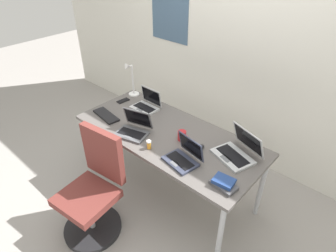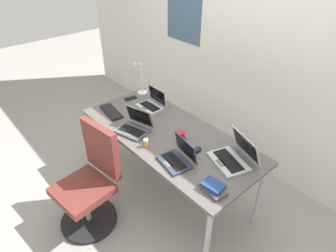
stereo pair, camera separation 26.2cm
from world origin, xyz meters
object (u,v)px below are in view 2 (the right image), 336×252
object	(u,v)px
desk_lamp	(139,78)
pill_bottle	(146,143)
laptop_back_right	(234,157)
cell_phone	(131,98)
laptop_front_left	(134,127)
laptop_front_right	(152,103)
book_stack	(213,188)
coffee_mug	(181,137)
office_chair	(91,187)
external_keyboard	(111,112)
computer_mouse	(197,150)
laptop_by_keyboard	(178,158)

from	to	relation	value
desk_lamp	pill_bottle	distance (m)	1.01
laptop_back_right	cell_phone	xyz separation A→B (m)	(-1.42, -0.01, -0.04)
laptop_front_left	laptop_front_right	bearing A→B (deg)	120.42
book_stack	coffee_mug	xyz separation A→B (m)	(-0.59, 0.24, 0.02)
desk_lamp	office_chair	size ratio (longest dim) A/B	0.41
laptop_back_right	laptop_front_right	bearing A→B (deg)	177.19
book_stack	external_keyboard	bearing A→B (deg)	178.67
laptop_back_right	office_chair	xyz separation A→B (m)	(-0.84, -0.89, -0.39)
computer_mouse	pill_bottle	world-z (taller)	pill_bottle
laptop_front_right	cell_phone	distance (m)	0.31
computer_mouse	cell_phone	world-z (taller)	computer_mouse
external_keyboard	computer_mouse	bearing A→B (deg)	19.40
laptop_by_keyboard	coffee_mug	size ratio (longest dim) A/B	2.69
external_keyboard	book_stack	distance (m)	1.41
laptop_front_left	external_keyboard	size ratio (longest dim) A/B	1.03
external_keyboard	office_chair	xyz separation A→B (m)	(0.46, -0.55, -0.35)
laptop_back_right	external_keyboard	world-z (taller)	laptop_back_right
laptop_by_keyboard	computer_mouse	size ratio (longest dim) A/B	3.17
coffee_mug	laptop_front_right	bearing A→B (deg)	163.81
coffee_mug	laptop_by_keyboard	bearing A→B (deg)	-48.22
laptop_front_right	laptop_front_left	bearing A→B (deg)	-59.58
external_keyboard	computer_mouse	distance (m)	1.04
book_stack	cell_phone	bearing A→B (deg)	166.87
office_chair	coffee_mug	bearing A→B (deg)	64.62
laptop_front_left	pill_bottle	size ratio (longest dim) A/B	4.30
cell_phone	office_chair	world-z (taller)	office_chair
pill_bottle	book_stack	bearing A→B (deg)	3.82
laptop_front_left	cell_phone	bearing A→B (deg)	148.05
office_chair	laptop_front_left	bearing A→B (deg)	94.35
office_chair	laptop_back_right	bearing A→B (deg)	46.45
laptop_by_keyboard	book_stack	size ratio (longest dim) A/B	1.48
external_keyboard	office_chair	bearing A→B (deg)	-41.75
laptop_front_left	coffee_mug	world-z (taller)	laptop_front_left
laptop_front_right	external_keyboard	distance (m)	0.43
office_chair	laptop_by_keyboard	bearing A→B (deg)	44.47
laptop_front_right	laptop_front_left	world-z (taller)	laptop_front_left
computer_mouse	book_stack	world-z (taller)	book_stack
cell_phone	coffee_mug	xyz separation A→B (m)	(0.94, -0.12, 0.04)
office_chair	external_keyboard	bearing A→B (deg)	130.07
external_keyboard	office_chair	size ratio (longest dim) A/B	0.34
laptop_front_left	book_stack	xyz separation A→B (m)	(0.99, -0.02, -0.02)
laptop_back_right	desk_lamp	bearing A→B (deg)	174.56
laptop_by_keyboard	computer_mouse	xyz separation A→B (m)	(0.01, 0.21, -0.03)
book_stack	coffee_mug	size ratio (longest dim) A/B	1.82
pill_bottle	cell_phone	bearing A→B (deg)	153.37
laptop_by_keyboard	external_keyboard	size ratio (longest dim) A/B	0.92
laptop_by_keyboard	book_stack	world-z (taller)	laptop_by_keyboard
laptop_front_right	laptop_front_left	size ratio (longest dim) A/B	0.81
laptop_by_keyboard	laptop_back_right	world-z (taller)	laptop_back_right
external_keyboard	laptop_front_right	bearing A→B (deg)	72.39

